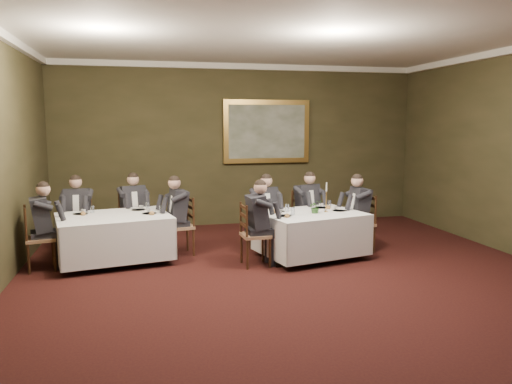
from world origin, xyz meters
name	(u,v)px	position (x,y,z in m)	size (l,w,h in m)	color
ground	(316,299)	(0.00, 0.00, 0.00)	(10.00, 10.00, 0.00)	black
ceiling	(321,15)	(0.00, 0.00, 3.50)	(8.00, 10.00, 0.10)	silver
back_wall	(240,145)	(0.00, 5.00, 1.75)	(8.00, 0.10, 3.50)	#2F2C17
crown_molding	(321,21)	(0.00, 0.00, 3.44)	(8.00, 10.00, 0.12)	white
table_main	(311,231)	(0.58, 1.90, 0.45)	(1.89, 1.60, 0.67)	black
table_second	(114,235)	(-2.60, 2.37, 0.45)	(1.97, 1.65, 0.67)	black
chair_main_backleft	(264,234)	(-0.04, 2.62, 0.28)	(0.50, 0.49, 1.00)	#8D6747
diner_main_backleft	(264,221)	(-0.04, 2.61, 0.51)	(0.48, 0.54, 1.35)	black
chair_main_backright	(306,229)	(0.81, 2.83, 0.28)	(0.55, 0.54, 1.00)	#8D6747
diner_main_backright	(306,217)	(0.81, 2.81, 0.51)	(0.53, 0.58, 1.35)	black
chair_main_endleft	(255,248)	(-0.43, 1.66, 0.28)	(0.44, 0.46, 1.00)	#8D6747
diner_main_endleft	(255,234)	(-0.42, 1.66, 0.51)	(0.50, 0.44, 1.35)	black
chair_main_endright	(360,235)	(1.59, 2.14, 0.28)	(0.42, 0.44, 1.00)	#8D6747
diner_main_endright	(360,222)	(1.58, 2.14, 0.51)	(0.48, 0.42, 1.35)	black
chair_sec_backleft	(79,236)	(-3.23, 3.16, 0.28)	(0.46, 0.44, 1.00)	#8D6747
diner_sec_backleft	(78,223)	(-3.23, 3.15, 0.51)	(0.43, 0.50, 1.35)	black
chair_sec_backright	(133,231)	(-2.32, 3.34, 0.28)	(0.55, 0.53, 1.00)	#8D6747
diner_sec_backright	(133,219)	(-2.31, 3.33, 0.51)	(0.53, 0.58, 1.35)	black
chair_sec_endright	(181,238)	(-1.52, 2.59, 0.28)	(0.49, 0.51, 1.00)	#8D6747
diner_sec_endright	(180,225)	(-1.53, 2.59, 0.51)	(0.54, 0.48, 1.35)	black
chair_sec_endleft	(40,252)	(-3.68, 2.16, 0.28)	(0.50, 0.52, 1.00)	#8D6747
diner_sec_endleft	(40,237)	(-3.67, 2.16, 0.51)	(0.55, 0.49, 1.35)	black
centerpiece	(316,206)	(0.63, 1.83, 0.88)	(0.21, 0.18, 0.23)	#2D5926
candlestick	(326,201)	(0.85, 1.92, 0.95)	(0.07, 0.07, 0.51)	#B58637
place_setting_table_main	(280,209)	(0.12, 2.16, 0.80)	(0.33, 0.31, 0.14)	white
place_setting_table_second	(84,211)	(-3.08, 2.67, 0.80)	(0.33, 0.31, 0.14)	white
painting	(267,132)	(0.58, 4.94, 2.05)	(1.94, 0.09, 1.39)	#C09546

